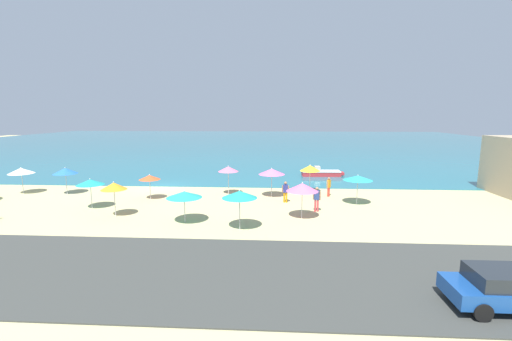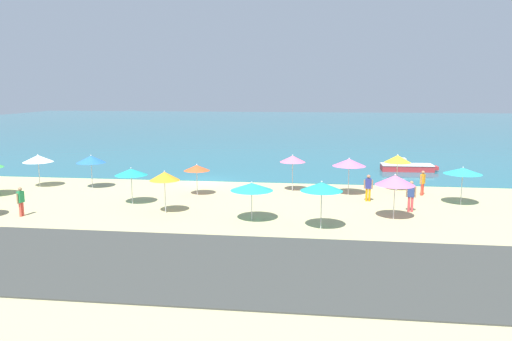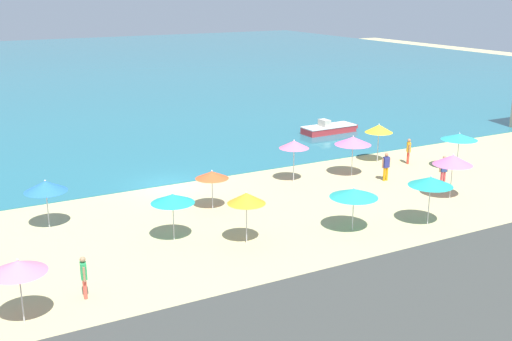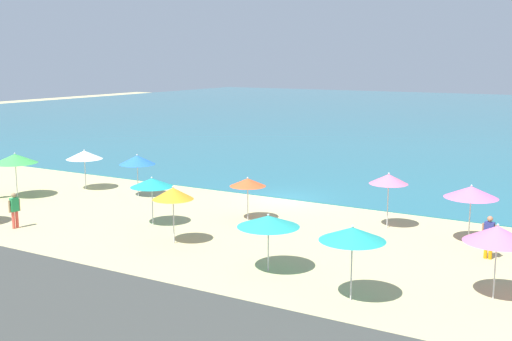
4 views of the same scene
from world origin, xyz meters
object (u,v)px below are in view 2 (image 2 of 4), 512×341
beach_umbrella_4 (197,168)px  beach_umbrella_9 (131,172)px  beach_umbrella_12 (91,159)px  beach_umbrella_13 (165,176)px  beach_umbrella_2 (293,159)px  beach_umbrella_5 (395,180)px  beach_umbrella_14 (398,159)px  bather_1 (423,182)px  beach_umbrella_3 (38,159)px  bather_3 (368,186)px  beach_umbrella_11 (322,187)px  beach_umbrella_0 (252,187)px  beach_umbrella_10 (349,162)px  bather_2 (411,194)px  skiff_nearshore (407,167)px  beach_umbrella_7 (463,171)px  bather_0 (21,200)px

beach_umbrella_4 → beach_umbrella_9: (-3.37, -3.02, 0.16)m
beach_umbrella_12 → beach_umbrella_13: bearing=-40.5°
beach_umbrella_2 → beach_umbrella_5: size_ratio=1.02×
beach_umbrella_14 → bather_1: bearing=-40.9°
beach_umbrella_3 → beach_umbrella_4: bearing=-6.2°
beach_umbrella_3 → bather_3: bearing=-4.3°
beach_umbrella_11 → bather_1: (6.71, 8.95, -1.27)m
beach_umbrella_2 → beach_umbrella_13: (-6.88, -7.00, -0.13)m
beach_umbrella_0 → beach_umbrella_9: (-7.88, 2.99, 0.13)m
beach_umbrella_3 → beach_umbrella_10: bearing=0.2°
beach_umbrella_4 → bather_2: beach_umbrella_4 is taller
beach_umbrella_9 → bather_3: (14.55, 2.59, -1.05)m
beach_umbrella_2 → bather_2: beach_umbrella_2 is taller
beach_umbrella_9 → beach_umbrella_5: bearing=-6.1°
beach_umbrella_11 → skiff_nearshore: bearing=68.6°
beach_umbrella_14 → beach_umbrella_4: bearing=-167.0°
beach_umbrella_12 → beach_umbrella_13: (7.42, -6.34, 0.07)m
beach_umbrella_7 → beach_umbrella_14: bearing=131.1°
beach_umbrella_14 → bather_3: bearing=-122.6°
beach_umbrella_10 → beach_umbrella_13: beach_umbrella_10 is taller
beach_umbrella_13 → beach_umbrella_0: bearing=-11.6°
beach_umbrella_13 → bather_1: (15.56, 6.77, -1.21)m
beach_umbrella_13 → beach_umbrella_3: bearing=151.2°
beach_umbrella_9 → beach_umbrella_2: bearing=27.7°
beach_umbrella_14 → skiff_nearshore: bearing=76.0°
bather_2 → bather_3: (-2.18, 2.48, -0.07)m
beach_umbrella_10 → bather_3: bearing=-58.0°
beach_umbrella_3 → beach_umbrella_12: bearing=0.9°
bather_2 → beach_umbrella_0: bearing=-160.7°
beach_umbrella_5 → beach_umbrella_14: bearing=80.7°
beach_umbrella_9 → bather_2: bearing=0.4°
beach_umbrella_5 → beach_umbrella_11: (-3.95, -2.46, 0.04)m
beach_umbrella_4 → beach_umbrella_10: (10.05, 1.38, 0.36)m
beach_umbrella_7 → bather_2: (-3.39, -2.22, -1.08)m
beach_umbrella_2 → beach_umbrella_9: bearing=-152.3°
beach_umbrella_7 → beach_umbrella_11: bearing=-142.9°
bather_2 → bather_0: bearing=-170.1°
beach_umbrella_0 → beach_umbrella_10: size_ratio=0.91×
beach_umbrella_0 → beach_umbrella_2: 8.25m
beach_umbrella_4 → beach_umbrella_9: 4.53m
beach_umbrella_5 → bather_0: (-20.56, -2.03, -1.24)m
bather_1 → beach_umbrella_14: bearing=139.1°
beach_umbrella_13 → bather_2: bearing=8.3°
bather_1 → skiff_nearshore: (0.64, 9.85, -0.56)m
bather_3 → beach_umbrella_4: bearing=177.8°
beach_umbrella_3 → beach_umbrella_13: (11.41, -6.27, 0.08)m
beach_umbrella_4 → beach_umbrella_3: bearing=173.8°
beach_umbrella_11 → beach_umbrella_9: bearing=160.4°
beach_umbrella_14 → skiff_nearshore: size_ratio=0.54×
beach_umbrella_2 → bather_3: (4.92, -2.47, -1.31)m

